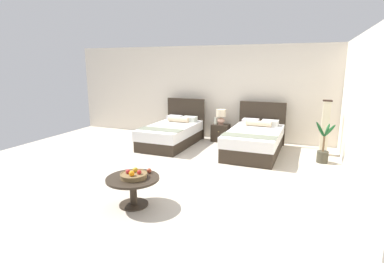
# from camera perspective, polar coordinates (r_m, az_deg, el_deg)

# --- Properties ---
(ground_plane) EXTENTS (9.94, 9.86, 0.02)m
(ground_plane) POSITION_cam_1_polar(r_m,az_deg,el_deg) (6.33, -1.38, -7.43)
(ground_plane) COLOR beige
(wall_back) EXTENTS (9.94, 0.12, 2.71)m
(wall_back) POSITION_cam_1_polar(r_m,az_deg,el_deg) (8.96, 6.33, 7.31)
(wall_back) COLOR silver
(wall_back) RESTS_ON ground
(wall_side_right) EXTENTS (0.12, 5.46, 2.71)m
(wall_side_right) POSITION_cam_1_polar(r_m,az_deg,el_deg) (6.01, 29.39, 3.31)
(wall_side_right) COLOR silver
(wall_side_right) RESTS_ON ground
(bed_near_window) EXTENTS (1.19, 2.11, 1.18)m
(bed_near_window) POSITION_cam_1_polar(r_m,az_deg,el_deg) (8.27, -3.79, -0.37)
(bed_near_window) COLOR #2E251B
(bed_near_window) RESTS_ON ground
(bed_near_corner) EXTENTS (1.28, 2.20, 1.17)m
(bed_near_corner) POSITION_cam_1_polar(r_m,az_deg,el_deg) (7.62, 11.79, -1.63)
(bed_near_corner) COLOR #2E251B
(bed_near_corner) RESTS_ON ground
(nightstand) EXTENTS (0.48, 0.42, 0.49)m
(nightstand) POSITION_cam_1_polar(r_m,az_deg,el_deg) (8.69, 5.44, -0.23)
(nightstand) COLOR #2E251B
(nightstand) RESTS_ON ground
(table_lamp) EXTENTS (0.28, 0.28, 0.43)m
(table_lamp) POSITION_cam_1_polar(r_m,az_deg,el_deg) (8.61, 5.54, 2.99)
(table_lamp) COLOR #D5A088
(table_lamp) RESTS_ON nightstand
(vase) EXTENTS (0.07, 0.07, 0.19)m
(vase) POSITION_cam_1_polar(r_m,az_deg,el_deg) (8.62, 4.48, 2.02)
(vase) COLOR silver
(vase) RESTS_ON nightstand
(coffee_table) EXTENTS (0.82, 0.82, 0.46)m
(coffee_table) POSITION_cam_1_polar(r_m,az_deg,el_deg) (4.79, -11.13, -9.84)
(coffee_table) COLOR #2E251B
(coffee_table) RESTS_ON ground
(fruit_bowl) EXTENTS (0.42, 0.42, 0.15)m
(fruit_bowl) POSITION_cam_1_polar(r_m,az_deg,el_deg) (4.71, -11.00, -8.09)
(fruit_bowl) COLOR brown
(fruit_bowl) RESTS_ON coffee_table
(loose_apple) EXTENTS (0.08, 0.08, 0.08)m
(loose_apple) POSITION_cam_1_polar(r_m,az_deg,el_deg) (4.89, -8.14, -7.35)
(loose_apple) COLOR #AD4127
(loose_apple) RESTS_ON coffee_table
(floor_lamp_corner) EXTENTS (0.21, 0.21, 1.34)m
(floor_lamp_corner) POSITION_cam_1_polar(r_m,az_deg,el_deg) (7.92, 23.92, 0.63)
(floor_lamp_corner) COLOR black
(floor_lamp_corner) RESTS_ON ground
(potted_palm) EXTENTS (0.44, 0.62, 0.96)m
(potted_palm) POSITION_cam_1_polar(r_m,az_deg,el_deg) (7.34, 23.62, -3.07)
(potted_palm) COLOR #413D2E
(potted_palm) RESTS_ON ground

